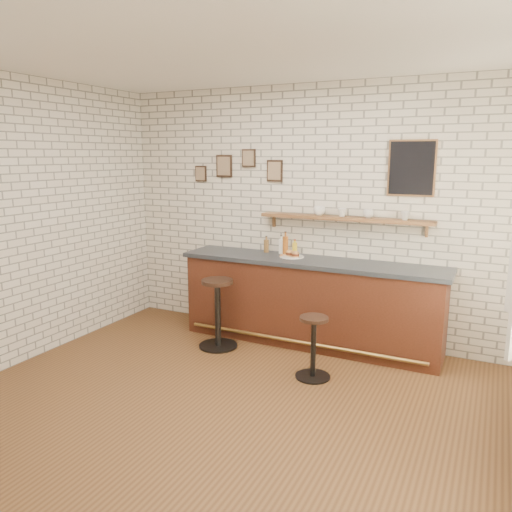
% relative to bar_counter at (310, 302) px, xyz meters
% --- Properties ---
extents(ground, '(5.00, 5.00, 0.00)m').
position_rel_bar_counter_xyz_m(ground, '(-0.09, -1.70, -0.51)').
color(ground, brown).
rests_on(ground, ground).
extents(bar_counter, '(3.10, 0.65, 1.01)m').
position_rel_bar_counter_xyz_m(bar_counter, '(0.00, 0.00, 0.00)').
color(bar_counter, '#471F13').
rests_on(bar_counter, ground).
extents(sandwich_plate, '(0.28, 0.28, 0.01)m').
position_rel_bar_counter_xyz_m(sandwich_plate, '(-0.25, 0.04, 0.51)').
color(sandwich_plate, white).
rests_on(sandwich_plate, bar_counter).
extents(ciabatta_sandwich, '(0.21, 0.14, 0.06)m').
position_rel_bar_counter_xyz_m(ciabatta_sandwich, '(-0.24, 0.04, 0.55)').
color(ciabatta_sandwich, tan).
rests_on(ciabatta_sandwich, sandwich_plate).
extents(potato_chips, '(0.26, 0.18, 0.00)m').
position_rel_bar_counter_xyz_m(potato_chips, '(-0.26, 0.04, 0.52)').
color(potato_chips, '#C98C47').
rests_on(potato_chips, sandwich_plate).
extents(bitters_bottle_brown, '(0.06, 0.06, 0.20)m').
position_rel_bar_counter_xyz_m(bitters_bottle_brown, '(-0.65, 0.18, 0.59)').
color(bitters_bottle_brown, brown).
rests_on(bitters_bottle_brown, bar_counter).
extents(bitters_bottle_white, '(0.06, 0.06, 0.23)m').
position_rel_bar_counter_xyz_m(bitters_bottle_white, '(-0.45, 0.18, 0.60)').
color(bitters_bottle_white, white).
rests_on(bitters_bottle_white, bar_counter).
extents(bitters_bottle_amber, '(0.07, 0.07, 0.28)m').
position_rel_bar_counter_xyz_m(bitters_bottle_amber, '(-0.39, 0.18, 0.62)').
color(bitters_bottle_amber, '#9A5018').
rests_on(bitters_bottle_amber, bar_counter).
extents(condiment_bottle_yellow, '(0.06, 0.06, 0.19)m').
position_rel_bar_counter_xyz_m(condiment_bottle_yellow, '(-0.27, 0.18, 0.58)').
color(condiment_bottle_yellow, yellow).
rests_on(condiment_bottle_yellow, bar_counter).
extents(bar_stool_left, '(0.45, 0.45, 0.80)m').
position_rel_bar_counter_xyz_m(bar_stool_left, '(-0.91, -0.57, -0.08)').
color(bar_stool_left, black).
rests_on(bar_stool_left, ground).
extents(bar_stool_right, '(0.35, 0.35, 0.63)m').
position_rel_bar_counter_xyz_m(bar_stool_right, '(0.36, -0.87, -0.17)').
color(bar_stool_right, black).
rests_on(bar_stool_right, ground).
extents(wall_shelf, '(2.00, 0.18, 0.18)m').
position_rel_bar_counter_xyz_m(wall_shelf, '(0.31, 0.20, 0.97)').
color(wall_shelf, brown).
rests_on(wall_shelf, ground).
extents(shelf_cup_a, '(0.19, 0.19, 0.11)m').
position_rel_bar_counter_xyz_m(shelf_cup_a, '(0.02, 0.20, 1.05)').
color(shelf_cup_a, white).
rests_on(shelf_cup_a, wall_shelf).
extents(shelf_cup_b, '(0.14, 0.14, 0.09)m').
position_rel_bar_counter_xyz_m(shelf_cup_b, '(0.29, 0.20, 1.04)').
color(shelf_cup_b, white).
rests_on(shelf_cup_b, wall_shelf).
extents(shelf_cup_c, '(0.13, 0.13, 0.09)m').
position_rel_bar_counter_xyz_m(shelf_cup_c, '(0.59, 0.20, 1.04)').
color(shelf_cup_c, white).
rests_on(shelf_cup_c, wall_shelf).
extents(shelf_cup_d, '(0.12, 0.12, 0.09)m').
position_rel_bar_counter_xyz_m(shelf_cup_d, '(0.99, 0.20, 1.04)').
color(shelf_cup_d, white).
rests_on(shelf_cup_d, wall_shelf).
extents(back_wall_decor, '(2.96, 0.02, 0.56)m').
position_rel_bar_counter_xyz_m(back_wall_decor, '(0.14, 0.28, 1.54)').
color(back_wall_decor, black).
rests_on(back_wall_decor, ground).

